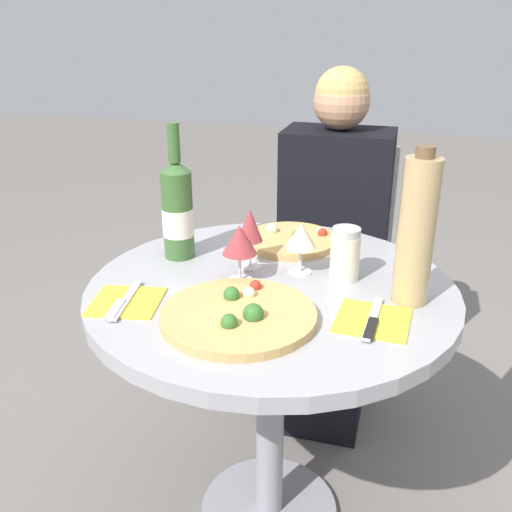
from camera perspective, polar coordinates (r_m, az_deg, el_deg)
The scene contains 14 objects.
ground_plane at distance 1.79m, azimuth 1.30°, elevation -24.19°, with size 12.00×12.00×0.00m, color slate.
dining_table at distance 1.41m, azimuth 1.52°, elevation -7.41°, with size 0.88×0.88×0.72m.
chair_behind_diner at distance 2.12m, azimuth 7.81°, elevation -1.71°, with size 0.38×0.38×0.89m.
seated_diner at distance 1.96m, azimuth 7.31°, elevation -1.17°, with size 0.36×0.46×1.17m.
pizza_large at distance 1.20m, azimuth -1.72°, elevation -5.89°, with size 0.33×0.33×0.05m.
pizza_small_far at distance 1.59m, azimuth 3.53°, elevation 1.64°, with size 0.26×0.26×0.05m.
wine_bottle at distance 1.48m, azimuth -7.86°, elevation 4.59°, with size 0.08×0.08×0.35m.
tall_carafe at distance 1.26m, azimuth 15.74°, elevation 2.37°, with size 0.08×0.08×0.35m.
sugar_shaker at distance 1.37m, azimuth 8.90°, elevation 0.19°, with size 0.07×0.07×0.13m.
wine_glass_front_left at distance 1.33m, azimuth -1.70°, elevation 1.50°, with size 0.08×0.08×0.14m.
wine_glass_back_right at distance 1.39m, azimuth 4.51°, elevation 1.95°, with size 0.08×0.08×0.13m.
wine_glass_back_left at distance 1.41m, azimuth -0.61°, elevation 2.99°, with size 0.06×0.06×0.15m.
place_setting_left at distance 1.30m, azimuth -12.91°, elevation -4.48°, with size 0.17×0.19×0.01m.
place_setting_right at distance 1.22m, azimuth 11.58°, elevation -6.31°, with size 0.16×0.19×0.01m.
Camera 1 is at (0.29, -1.19, 1.31)m, focal length 40.00 mm.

